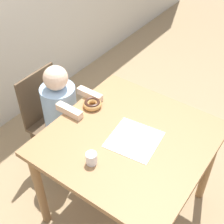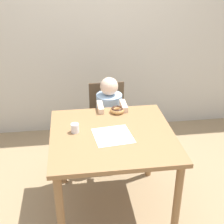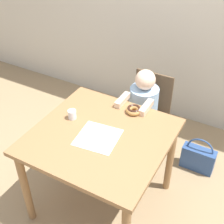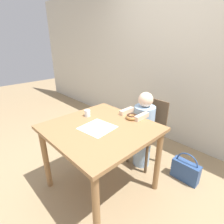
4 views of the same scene
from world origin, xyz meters
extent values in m
plane|color=#997F5B|center=(0.00, 0.00, 0.00)|extent=(12.00, 12.00, 0.00)
cube|color=beige|center=(0.00, 1.54, 1.25)|extent=(8.00, 0.05, 2.50)
cube|color=olive|center=(0.00, 0.00, 0.76)|extent=(0.99, 0.96, 0.03)
cylinder|color=olive|center=(-0.43, -0.42, 0.37)|extent=(0.06, 0.06, 0.74)
cylinder|color=olive|center=(-0.43, 0.42, 0.37)|extent=(0.06, 0.06, 0.74)
cylinder|color=olive|center=(0.43, 0.42, 0.37)|extent=(0.06, 0.06, 0.74)
cube|color=brown|center=(0.06, 0.70, 0.43)|extent=(0.37, 0.37, 0.03)
cube|color=brown|center=(0.06, 0.88, 0.66)|extent=(0.37, 0.02, 0.43)
cylinder|color=brown|center=(-0.09, 0.55, 0.21)|extent=(0.04, 0.04, 0.42)
cylinder|color=brown|center=(0.21, 0.55, 0.21)|extent=(0.04, 0.04, 0.42)
cylinder|color=brown|center=(-0.09, 0.85, 0.21)|extent=(0.04, 0.04, 0.42)
cylinder|color=brown|center=(0.21, 0.85, 0.21)|extent=(0.04, 0.04, 0.42)
cylinder|color=#99BCE0|center=(0.06, 0.65, 0.22)|extent=(0.22, 0.22, 0.44)
cylinder|color=#99BCE0|center=(0.06, 0.65, 0.64)|extent=(0.26, 0.26, 0.39)
sphere|color=beige|center=(0.06, 0.65, 0.92)|extent=(0.18, 0.18, 0.18)
cube|color=beige|center=(-0.05, 0.45, 0.80)|extent=(0.05, 0.20, 0.05)
cube|color=beige|center=(0.17, 0.45, 0.80)|extent=(0.05, 0.20, 0.05)
torus|color=tan|center=(0.10, 0.37, 0.80)|extent=(0.13, 0.13, 0.04)
torus|color=#381E14|center=(0.10, 0.37, 0.81)|extent=(0.11, 0.11, 0.02)
cube|color=white|center=(0.00, -0.04, 0.78)|extent=(0.32, 0.32, 0.00)
cube|color=#2D4C84|center=(0.61, 0.79, 0.12)|extent=(0.31, 0.11, 0.25)
torus|color=#2D4C84|center=(0.61, 0.79, 0.25)|extent=(0.25, 0.02, 0.25)
cylinder|color=white|center=(-0.29, 0.06, 0.81)|extent=(0.06, 0.06, 0.07)
camera|label=1|loc=(-1.15, -0.69, 2.16)|focal=50.00mm
camera|label=2|loc=(-0.29, -2.13, 2.04)|focal=50.00mm
camera|label=3|loc=(0.92, -1.48, 2.28)|focal=50.00mm
camera|label=4|loc=(1.18, -0.98, 1.57)|focal=28.00mm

